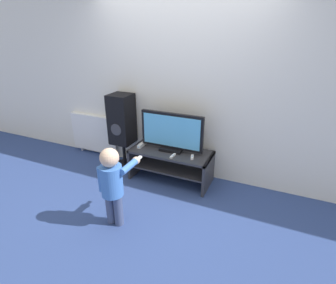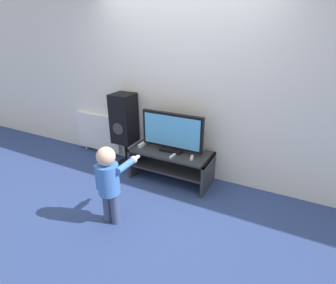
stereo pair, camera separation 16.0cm
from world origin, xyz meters
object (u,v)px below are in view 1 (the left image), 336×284
game_console (142,145)px  child (113,181)px  speaker_tower (122,121)px  radiator (95,133)px  television (172,133)px  remote_secondary (173,156)px  remote_primary (192,157)px

game_console → child: bearing=-76.7°
speaker_tower → radiator: (-0.68, 0.14, -0.37)m
radiator → game_console: bearing=-14.4°
game_console → child: (0.26, -1.09, 0.07)m
radiator → television: bearing=-8.9°
remote_secondary → speaker_tower: bearing=164.3°
game_console → remote_primary: game_console is taller
game_console → remote_primary: size_ratio=1.51×
remote_primary → remote_secondary: size_ratio=1.02×
remote_primary → radiator: (-1.88, 0.34, -0.09)m
remote_primary → remote_secondary: bearing=-164.0°
game_console → remote_secondary: bearing=-13.8°
remote_primary → child: 1.16m
remote_secondary → radiator: radiator is taller
remote_primary → speaker_tower: (-1.20, 0.20, 0.28)m
television → remote_primary: bearing=-16.8°
speaker_tower → radiator: 0.78m
child → television: bearing=80.2°
remote_primary → child: child is taller
television → child: (-0.19, -1.13, -0.18)m
television → child: bearing=-99.8°
remote_primary → remote_secondary: (-0.25, -0.07, 0.00)m
game_console → remote_primary: 0.79m
remote_primary → speaker_tower: speaker_tower is taller
remote_secondary → speaker_tower: size_ratio=0.11×
television → radiator: bearing=171.1°
child → remote_secondary: bearing=73.3°
remote_primary → game_console: bearing=175.5°
game_console → remote_secondary: (0.54, -0.13, -0.01)m
child → radiator: bearing=134.5°
remote_secondary → television: bearing=118.0°
television → radiator: 1.59m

